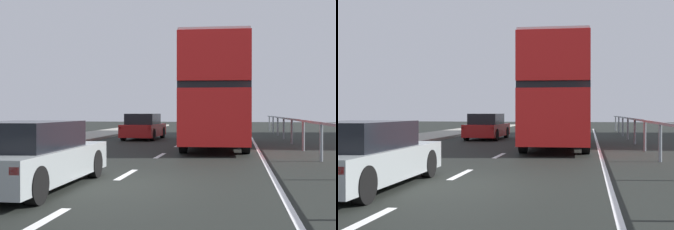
{
  "view_description": "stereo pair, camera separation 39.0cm",
  "coord_description": "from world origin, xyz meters",
  "views": [
    {
      "loc": [
        2.65,
        -9.27,
        1.51
      ],
      "look_at": [
        0.49,
        4.89,
        1.42
      ],
      "focal_mm": 48.77,
      "sensor_mm": 36.0,
      "label": 1
    },
    {
      "loc": [
        3.03,
        -9.21,
        1.51
      ],
      "look_at": [
        0.49,
        4.89,
        1.42
      ],
      "focal_mm": 48.77,
      "sensor_mm": 36.0,
      "label": 2
    }
  ],
  "objects": [
    {
      "name": "bridge_side_railing",
      "position": [
        5.18,
        9.0,
        0.98
      ],
      "size": [
        0.1,
        42.0,
        1.21
      ],
      "color": "gray",
      "rests_on": "ground"
    },
    {
      "name": "sedan_car_ahead",
      "position": [
        -2.49,
        15.45,
        0.68
      ],
      "size": [
        1.87,
        4.21,
        1.42
      ],
      "rotation": [
        0.0,
        0.0,
        -0.02
      ],
      "color": "maroon",
      "rests_on": "ground"
    },
    {
      "name": "lane_paint_markings",
      "position": [
        2.25,
        8.89,
        0.0
      ],
      "size": [
        3.6,
        46.0,
        0.01
      ],
      "color": "silver",
      "rests_on": "ground"
    },
    {
      "name": "ground_plane",
      "position": [
        0.0,
        0.0,
        -0.05
      ],
      "size": [
        73.66,
        120.0,
        0.1
      ],
      "primitive_type": "cube",
      "color": "black"
    },
    {
      "name": "hatchback_car_near",
      "position": [
        -1.43,
        -0.81,
        0.64
      ],
      "size": [
        1.88,
        4.53,
        1.33
      ],
      "rotation": [
        0.0,
        0.0,
        0.01
      ],
      "color": "#8E9697",
      "rests_on": "ground"
    },
    {
      "name": "double_decker_bus_red",
      "position": [
        1.67,
        10.97,
        2.32
      ],
      "size": [
        2.88,
        10.47,
        4.35
      ],
      "rotation": [
        0.0,
        0.0,
        0.04
      ],
      "color": "red",
      "rests_on": "ground"
    }
  ]
}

